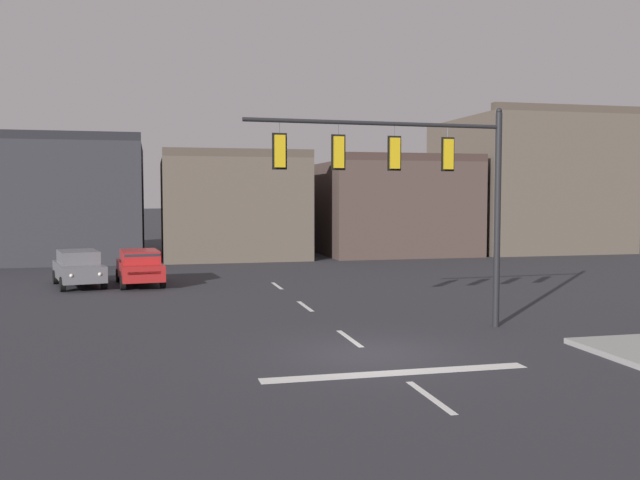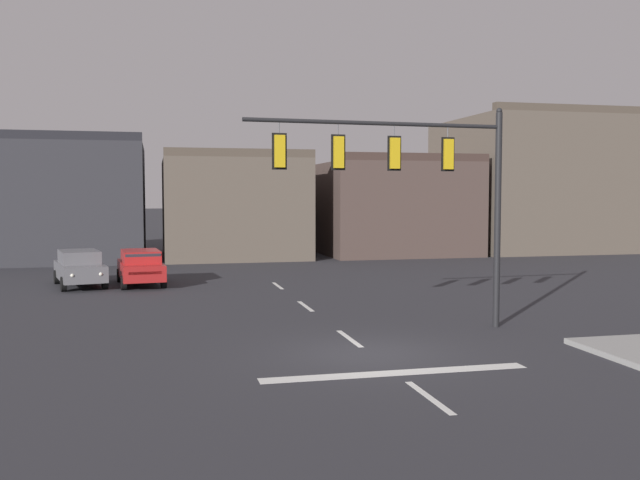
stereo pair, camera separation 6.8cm
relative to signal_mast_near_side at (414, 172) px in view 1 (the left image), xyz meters
name	(u,v)px [view 1 (the left image)]	position (x,y,z in m)	size (l,w,h in m)	color
ground_plane	(371,354)	(-2.15, -2.56, -4.79)	(400.00, 400.00, 0.00)	#2B2B30
stop_bar_paint	(397,373)	(-2.15, -4.56, -4.78)	(6.40, 0.50, 0.01)	silver
lane_centreline	(350,338)	(-2.15, -0.56, -4.78)	(0.16, 26.40, 0.01)	silver
signal_mast_near_side	(414,172)	(0.00, 0.00, 0.00)	(8.03, 0.62, 6.77)	black
car_lot_nearside	(140,267)	(-8.18, 13.08, -3.93)	(2.28, 4.59, 1.61)	#A81E1E
car_lot_middle	(79,267)	(-10.84, 13.30, -3.93)	(2.72, 4.69, 1.61)	slate
building_row	(335,198)	(4.91, 28.14, -0.92)	(45.81, 13.19, 10.14)	#2D2D33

